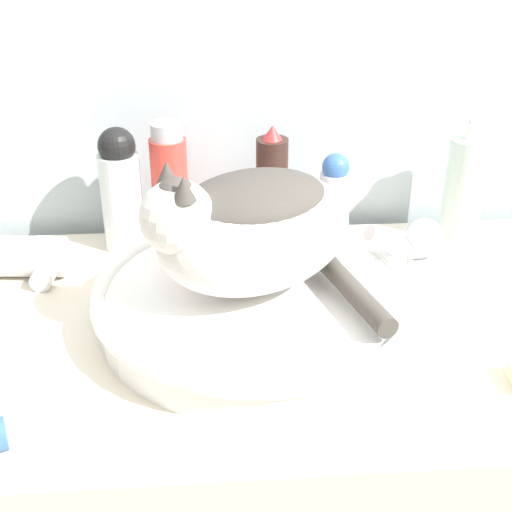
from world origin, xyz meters
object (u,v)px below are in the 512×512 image
at_px(shampoo_bottle_tall, 170,188).
at_px(soap_pump_bottle, 464,187).
at_px(deodorant_stick, 334,198).
at_px(hair_dryer, 12,257).
at_px(cat, 250,226).
at_px(hairspray_can_black, 273,190).
at_px(faucet, 418,249).
at_px(lotion_bottle_white, 121,190).

bearing_deg(shampoo_bottle_tall, soap_pump_bottle, 0.00).
xyz_separation_m(deodorant_stick, hair_dryer, (-0.50, -0.08, -0.05)).
bearing_deg(deodorant_stick, cat, -122.78).
xyz_separation_m(cat, hairspray_can_black, (0.05, 0.24, -0.06)).
height_order(faucet, lotion_bottle_white, lotion_bottle_white).
bearing_deg(faucet, lotion_bottle_white, -36.83).
distance_m(faucet, lotion_bottle_white, 0.46).
bearing_deg(faucet, deodorant_stick, -75.72).
bearing_deg(soap_pump_bottle, shampoo_bottle_tall, 180.00).
bearing_deg(hairspray_can_black, hair_dryer, -168.96).
xyz_separation_m(shampoo_bottle_tall, hair_dryer, (-0.24, -0.08, -0.07)).
relative_size(cat, soap_pump_bottle, 1.53).
bearing_deg(hairspray_can_black, deodorant_stick, 0.00).
bearing_deg(lotion_bottle_white, deodorant_stick, 0.00).
distance_m(soap_pump_bottle, lotion_bottle_white, 0.55).
relative_size(shampoo_bottle_tall, soap_pump_bottle, 1.01).
relative_size(soap_pump_bottle, hair_dryer, 1.06).
relative_size(faucet, lotion_bottle_white, 0.62).
height_order(faucet, shampoo_bottle_tall, shampoo_bottle_tall).
distance_m(deodorant_stick, hair_dryer, 0.51).
xyz_separation_m(faucet, shampoo_bottle_tall, (-0.36, 0.16, 0.04)).
bearing_deg(soap_pump_bottle, faucet, -126.56).
xyz_separation_m(deodorant_stick, lotion_bottle_white, (-0.34, 0.00, 0.03)).
distance_m(cat, shampoo_bottle_tall, 0.27).
bearing_deg(lotion_bottle_white, faucet, -20.11).
bearing_deg(hairspray_can_black, lotion_bottle_white, 180.00).
xyz_separation_m(shampoo_bottle_tall, lotion_bottle_white, (-0.08, 0.00, 0.00)).
xyz_separation_m(faucet, soap_pump_bottle, (0.12, 0.16, 0.02)).
bearing_deg(hairspray_can_black, soap_pump_bottle, 0.00).
height_order(soap_pump_bottle, lotion_bottle_white, soap_pump_bottle).
xyz_separation_m(cat, lotion_bottle_white, (-0.19, 0.24, -0.05)).
relative_size(shampoo_bottle_tall, lotion_bottle_white, 1.03).
distance_m(shampoo_bottle_tall, deodorant_stick, 0.26).
height_order(cat, faucet, cat).
bearing_deg(deodorant_stick, faucet, -59.01).
distance_m(cat, hair_dryer, 0.40).
distance_m(hairspray_can_black, soap_pump_bottle, 0.31).
xyz_separation_m(hairspray_can_black, lotion_bottle_white, (-0.24, 0.00, 0.01)).
bearing_deg(faucet, hair_dryer, -24.43).
bearing_deg(cat, deodorant_stick, -147.04).
xyz_separation_m(cat, soap_pump_bottle, (0.37, 0.24, -0.06)).
relative_size(faucet, hairspray_can_black, 0.63).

